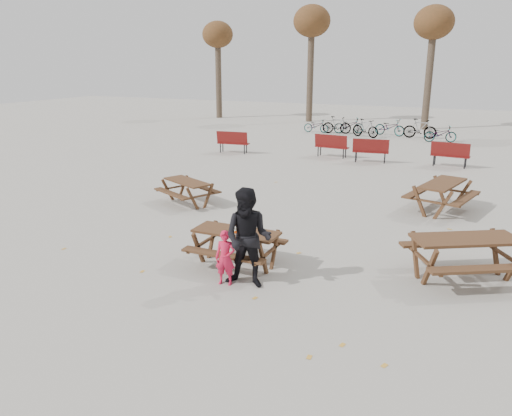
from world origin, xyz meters
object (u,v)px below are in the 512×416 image
at_px(adult, 248,238).
at_px(picnic_table_north, 188,192).
at_px(soda_bottle, 236,231).
at_px(child, 225,258).
at_px(main_picnic_table, 236,239).
at_px(picnic_table_far, 441,197).
at_px(food_tray, 238,233).
at_px(picnic_table_east, 464,259).

height_order(adult, picnic_table_north, adult).
xyz_separation_m(soda_bottle, child, (0.13, -0.70, -0.30)).
xyz_separation_m(main_picnic_table, picnic_table_far, (3.58, 5.99, -0.16)).
bearing_deg(child, food_tray, 86.26).
relative_size(picnic_table_north, picnic_table_far, 0.84).
bearing_deg(picnic_table_north, food_tray, -21.19).
bearing_deg(picnic_table_far, food_tray, 164.95).
height_order(main_picnic_table, soda_bottle, soda_bottle).
height_order(picnic_table_north, picnic_table_far, picnic_table_far).
bearing_deg(soda_bottle, adult, -46.05).
distance_m(picnic_table_east, picnic_table_north, 8.23).
relative_size(main_picnic_table, soda_bottle, 10.59).
distance_m(main_picnic_table, adult, 1.09).
xyz_separation_m(adult, picnic_table_far, (2.92, 6.78, -0.54)).
bearing_deg(child, picnic_table_far, 53.11).
height_order(soda_bottle, picnic_table_east, soda_bottle).
xyz_separation_m(soda_bottle, picnic_table_east, (4.30, 1.43, -0.41)).
relative_size(picnic_table_east, picnic_table_north, 1.22).
xyz_separation_m(main_picnic_table, picnic_table_north, (-3.47, 3.63, -0.23)).
xyz_separation_m(picnic_table_north, picnic_table_far, (7.05, 2.37, 0.07)).
height_order(main_picnic_table, food_tray, food_tray).
bearing_deg(soda_bottle, picnic_table_east, 18.43).
bearing_deg(main_picnic_table, child, -76.34).
height_order(child, picnic_table_east, child).
bearing_deg(picnic_table_north, picnic_table_far, 43.75).
xyz_separation_m(child, picnic_table_far, (3.35, 6.91, -0.12)).
relative_size(soda_bottle, picnic_table_far, 0.09).
bearing_deg(soda_bottle, picnic_table_far, 60.68).
xyz_separation_m(food_tray, child, (0.10, -0.77, -0.25)).
bearing_deg(picnic_table_far, child, 168.40).
height_order(food_tray, child, child).
distance_m(adult, picnic_table_far, 7.41).
xyz_separation_m(picnic_table_east, picnic_table_far, (-0.82, 4.77, -0.01)).
relative_size(main_picnic_table, picnic_table_north, 1.08).
bearing_deg(adult, picnic_table_north, 125.86).
height_order(food_tray, soda_bottle, soda_bottle).
bearing_deg(picnic_table_east, child, 177.00).
relative_size(main_picnic_table, adult, 0.93).
xyz_separation_m(soda_bottle, picnic_table_north, (-3.56, 3.84, -0.49)).
xyz_separation_m(adult, picnic_table_north, (-4.12, 4.42, -0.61)).
xyz_separation_m(food_tray, picnic_table_east, (4.27, 1.37, -0.35)).
distance_m(soda_bottle, picnic_table_north, 5.26).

